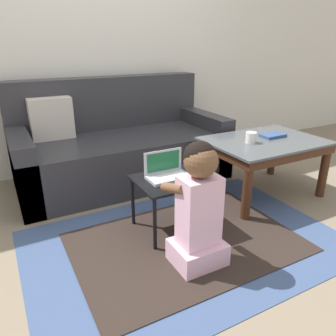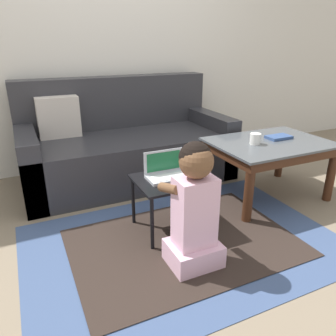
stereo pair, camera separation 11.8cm
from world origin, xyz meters
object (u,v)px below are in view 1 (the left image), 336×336
Objects in this scene: book_on_table at (273,135)px; laptop at (167,173)px; couch at (119,147)px; coffee_table at (264,148)px; computer_mouse at (196,172)px; person_seated at (199,207)px; laptop_desk at (172,185)px; cup_on_table at (251,137)px.

laptop is at bearing -172.04° from book_on_table.
couch is 2.01× the size of coffee_table.
computer_mouse is 0.47m from person_seated.
couch is at bearing 87.33° from person_seated.
laptop reaches higher than book_on_table.
laptop_desk is at bearing -171.45° from coffee_table.
cup_on_table is at bearing 9.83° from laptop_desk.
book_on_table is at bearing 9.51° from laptop_desk.
person_seated is at bearing -152.63° from book_on_table.
laptop_desk is 5.57× the size of cup_on_table.
coffee_table is at bearing -44.20° from couch.
person_seated is (-0.03, -0.43, -0.04)m from laptop.
computer_mouse is (0.18, -1.07, 0.09)m from couch.
person_seated is (-0.07, -1.47, 0.07)m from couch.
book_on_table is at bearing 7.96° from laptop.
coffee_table is 10.95× the size of cup_on_table.
person_seated is (-1.02, -0.55, -0.03)m from coffee_table.
computer_mouse is at bearing -80.63° from couch.
laptop is 2.91× the size of computer_mouse.
cup_on_table is (0.61, 0.14, 0.13)m from computer_mouse.
laptop is at bearing 122.74° from laptop_desk.
computer_mouse is (-0.77, -0.15, -0.01)m from coffee_table.
computer_mouse is at bearing -166.67° from cup_on_table.
person_seated reaches higher than laptop_desk.
couch reaches higher than book_on_table.
cup_on_table reaches higher than laptop.
coffee_table is at bearing 8.55° from laptop_desk.
cup_on_table is (0.78, -0.93, 0.22)m from couch.
coffee_table is at bearing -162.98° from book_on_table.
computer_mouse is at bearing -168.98° from coffee_table.
computer_mouse is (0.21, -0.03, -0.02)m from laptop.
coffee_table is 0.99m from laptop.
laptop_desk is at bearing -90.94° from couch.
cup_on_table reaches higher than laptop_desk.
laptop_desk is 1.11m from book_on_table.
book_on_table reaches higher than laptop_desk.
computer_mouse is at bearing 58.55° from person_seated.
computer_mouse is 0.64m from cup_on_table.
coffee_table reaches higher than computer_mouse.
person_seated reaches higher than laptop.
person_seated is at bearing -97.16° from laptop_desk.
coffee_table is 4.55× the size of book_on_table.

